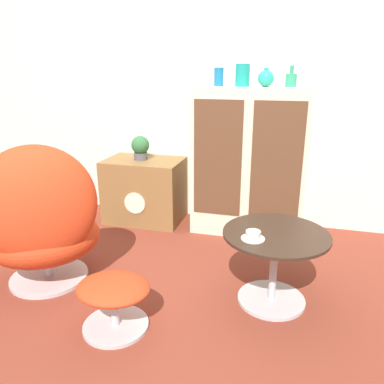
{
  "coord_description": "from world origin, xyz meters",
  "views": [
    {
      "loc": [
        0.7,
        -1.83,
        1.34
      ],
      "look_at": [
        0.07,
        0.48,
        0.55
      ],
      "focal_mm": 35.0,
      "sensor_mm": 36.0,
      "label": 1
    }
  ],
  "objects": [
    {
      "name": "coffee_table",
      "position": [
        0.65,
        0.18,
        0.3
      ],
      "size": [
        0.61,
        0.61,
        0.45
      ],
      "color": "#B7B7BC",
      "rests_on": "ground_plane"
    },
    {
      "name": "egg_chair",
      "position": [
        -0.77,
        -0.01,
        0.43
      ],
      "size": [
        0.94,
        0.92,
        0.95
      ],
      "color": "#B7B7BC",
      "rests_on": "ground_plane"
    },
    {
      "name": "vase_leftmost",
      "position": [
        0.09,
        1.21,
        1.28
      ],
      "size": [
        0.08,
        0.08,
        0.14
      ],
      "color": "#196699",
      "rests_on": "sideboard"
    },
    {
      "name": "ground_plane",
      "position": [
        0.0,
        0.0,
        0.0
      ],
      "size": [
        12.0,
        12.0,
        0.0
      ],
      "primitive_type": "plane",
      "color": "brown"
    },
    {
      "name": "wall_back",
      "position": [
        0.0,
        1.45,
        1.3
      ],
      "size": [
        6.4,
        0.06,
        2.6
      ],
      "color": "silver",
      "rests_on": "ground_plane"
    },
    {
      "name": "sideboard",
      "position": [
        0.36,
        1.21,
        0.6
      ],
      "size": [
        0.91,
        0.43,
        1.21
      ],
      "color": "beige",
      "rests_on": "ground_plane"
    },
    {
      "name": "ottoman",
      "position": [
        -0.15,
        -0.29,
        0.2
      ],
      "size": [
        0.4,
        0.36,
        0.29
      ],
      "color": "#B7B7BC",
      "rests_on": "ground_plane"
    },
    {
      "name": "vase_inner_left",
      "position": [
        0.28,
        1.21,
        1.29
      ],
      "size": [
        0.11,
        0.11,
        0.17
      ],
      "color": "teal",
      "rests_on": "sideboard"
    },
    {
      "name": "potted_plant",
      "position": [
        -0.6,
        1.19,
        0.68
      ],
      "size": [
        0.16,
        0.16,
        0.21
      ],
      "color": "#4C4C51",
      "rests_on": "tv_console"
    },
    {
      "name": "teacup",
      "position": [
        0.53,
        0.06,
        0.47
      ],
      "size": [
        0.13,
        0.13,
        0.05
      ],
      "color": "silver",
      "rests_on": "coffee_table"
    },
    {
      "name": "vase_inner_right",
      "position": [
        0.46,
        1.21,
        1.27
      ],
      "size": [
        0.13,
        0.13,
        0.14
      ],
      "color": "teal",
      "rests_on": "sideboard"
    },
    {
      "name": "tv_console",
      "position": [
        -0.57,
        1.19,
        0.28
      ],
      "size": [
        0.68,
        0.47,
        0.57
      ],
      "color": "brown",
      "rests_on": "ground_plane"
    },
    {
      "name": "vase_rightmost",
      "position": [
        0.65,
        1.21,
        1.26
      ],
      "size": [
        0.09,
        0.09,
        0.16
      ],
      "color": "#2D8E6B",
      "rests_on": "sideboard"
    }
  ]
}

